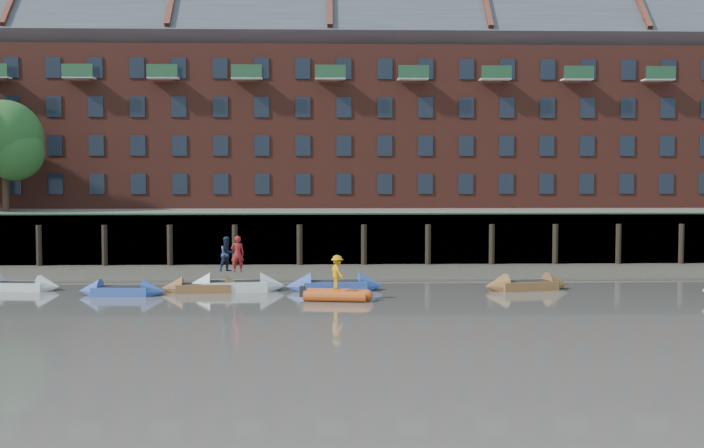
{
  "coord_description": "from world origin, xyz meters",
  "views": [
    {
      "loc": [
        -0.54,
        -32.79,
        5.79
      ],
      "look_at": [
        0.93,
        12.0,
        3.2
      ],
      "focal_mm": 45.0,
      "sensor_mm": 36.0,
      "label": 1
    }
  ],
  "objects_px": {
    "person_rower_a": "(237,254)",
    "rib_tender": "(339,295)",
    "rowboat_0": "(19,286)",
    "rowboat_4": "(335,286)",
    "rowboat_1": "(122,291)",
    "rowboat_2": "(204,288)",
    "rowboat_3": "(235,286)",
    "person_rib_crew": "(337,272)",
    "person_rower_b": "(227,254)",
    "rowboat_6": "(527,285)"
  },
  "relations": [
    {
      "from": "person_rower_a",
      "to": "person_rib_crew",
      "type": "distance_m",
      "value": 5.77
    },
    {
      "from": "rowboat_0",
      "to": "rowboat_3",
      "type": "bearing_deg",
      "value": 3.46
    },
    {
      "from": "person_rib_crew",
      "to": "rowboat_3",
      "type": "bearing_deg",
      "value": 33.23
    },
    {
      "from": "rib_tender",
      "to": "person_rower_a",
      "type": "distance_m",
      "value": 6.05
    },
    {
      "from": "person_rib_crew",
      "to": "rowboat_1",
      "type": "bearing_deg",
      "value": 55.69
    },
    {
      "from": "rowboat_0",
      "to": "rowboat_1",
      "type": "height_order",
      "value": "rowboat_1"
    },
    {
      "from": "rowboat_0",
      "to": "rowboat_4",
      "type": "relative_size",
      "value": 0.86
    },
    {
      "from": "rowboat_0",
      "to": "person_rower_a",
      "type": "height_order",
      "value": "person_rower_a"
    },
    {
      "from": "rowboat_0",
      "to": "rowboat_3",
      "type": "xyz_separation_m",
      "value": [
        10.69,
        -0.61,
        0.04
      ]
    },
    {
      "from": "person_rib_crew",
      "to": "rowboat_6",
      "type": "bearing_deg",
      "value": -95.28
    },
    {
      "from": "rib_tender",
      "to": "person_rower_a",
      "type": "height_order",
      "value": "person_rower_a"
    },
    {
      "from": "rowboat_6",
      "to": "rowboat_4",
      "type": "bearing_deg",
      "value": 168.15
    },
    {
      "from": "rowboat_4",
      "to": "person_rower_b",
      "type": "bearing_deg",
      "value": 174.12
    },
    {
      "from": "rowboat_2",
      "to": "person_rower_b",
      "type": "distance_m",
      "value": 1.98
    },
    {
      "from": "rowboat_3",
      "to": "person_rower_b",
      "type": "bearing_deg",
      "value": 155.5
    },
    {
      "from": "rowboat_6",
      "to": "rib_tender",
      "type": "bearing_deg",
      "value": -172.83
    },
    {
      "from": "rowboat_0",
      "to": "rowboat_6",
      "type": "xyz_separation_m",
      "value": [
        25.12,
        -0.61,
        0.02
      ]
    },
    {
      "from": "rowboat_0",
      "to": "rowboat_2",
      "type": "bearing_deg",
      "value": 1.31
    },
    {
      "from": "rowboat_2",
      "to": "person_rib_crew",
      "type": "distance_m",
      "value": 7.16
    },
    {
      "from": "rowboat_1",
      "to": "person_rower_a",
      "type": "relative_size",
      "value": 2.36
    },
    {
      "from": "rowboat_4",
      "to": "rib_tender",
      "type": "bearing_deg",
      "value": -91.37
    },
    {
      "from": "person_rower_a",
      "to": "person_rib_crew",
      "type": "relative_size",
      "value": 1.14
    },
    {
      "from": "person_rower_b",
      "to": "person_rower_a",
      "type": "bearing_deg",
      "value": -58.87
    },
    {
      "from": "rowboat_3",
      "to": "rowboat_4",
      "type": "xyz_separation_m",
      "value": [
        4.88,
        -0.0,
        -0.0
      ]
    },
    {
      "from": "rowboat_4",
      "to": "person_rib_crew",
      "type": "relative_size",
      "value": 3.14
    },
    {
      "from": "rowboat_3",
      "to": "rowboat_6",
      "type": "bearing_deg",
      "value": -4.51
    },
    {
      "from": "rowboat_6",
      "to": "person_rower_b",
      "type": "height_order",
      "value": "person_rower_b"
    },
    {
      "from": "rowboat_0",
      "to": "rib_tender",
      "type": "bearing_deg",
      "value": -7.02
    },
    {
      "from": "rowboat_2",
      "to": "rowboat_4",
      "type": "relative_size",
      "value": 0.86
    },
    {
      "from": "person_rower_a",
      "to": "rowboat_1",
      "type": "bearing_deg",
      "value": 4.22
    },
    {
      "from": "rowboat_2",
      "to": "person_rib_crew",
      "type": "height_order",
      "value": "person_rib_crew"
    },
    {
      "from": "person_rower_a",
      "to": "person_rib_crew",
      "type": "height_order",
      "value": "person_rower_a"
    },
    {
      "from": "person_rib_crew",
      "to": "rowboat_4",
      "type": "bearing_deg",
      "value": -22.54
    },
    {
      "from": "person_rower_a",
      "to": "person_rower_b",
      "type": "relative_size",
      "value": 1.03
    },
    {
      "from": "rib_tender",
      "to": "rowboat_2",
      "type": "bearing_deg",
      "value": 164.83
    },
    {
      "from": "rowboat_2",
      "to": "rowboat_6",
      "type": "distance_m",
      "value": 15.91
    },
    {
      "from": "rowboat_1",
      "to": "rowboat_2",
      "type": "bearing_deg",
      "value": 20.65
    },
    {
      "from": "rowboat_0",
      "to": "rib_tender",
      "type": "xyz_separation_m",
      "value": [
        15.74,
        -3.85,
        0.02
      ]
    },
    {
      "from": "rowboat_3",
      "to": "rib_tender",
      "type": "distance_m",
      "value": 5.99
    },
    {
      "from": "person_rower_a",
      "to": "rowboat_4",
      "type": "bearing_deg",
      "value": 172.35
    },
    {
      "from": "rowboat_2",
      "to": "rowboat_3",
      "type": "height_order",
      "value": "rowboat_3"
    },
    {
      "from": "person_rower_a",
      "to": "rib_tender",
      "type": "bearing_deg",
      "value": 138.64
    },
    {
      "from": "rib_tender",
      "to": "person_rower_b",
      "type": "height_order",
      "value": "person_rower_b"
    },
    {
      "from": "person_rower_a",
      "to": "person_rower_b",
      "type": "xyz_separation_m",
      "value": [
        -0.53,
        0.24,
        -0.03
      ]
    },
    {
      "from": "rowboat_2",
      "to": "rowboat_3",
      "type": "distance_m",
      "value": 1.51
    },
    {
      "from": "rowboat_4",
      "to": "rowboat_6",
      "type": "height_order",
      "value": "rowboat_4"
    },
    {
      "from": "person_rower_a",
      "to": "person_rib_crew",
      "type": "bearing_deg",
      "value": 138.54
    },
    {
      "from": "rowboat_3",
      "to": "person_rower_a",
      "type": "relative_size",
      "value": 2.79
    },
    {
      "from": "rowboat_2",
      "to": "rowboat_4",
      "type": "height_order",
      "value": "rowboat_4"
    },
    {
      "from": "rowboat_2",
      "to": "rowboat_6",
      "type": "xyz_separation_m",
      "value": [
        15.91,
        0.26,
        0.02
      ]
    }
  ]
}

